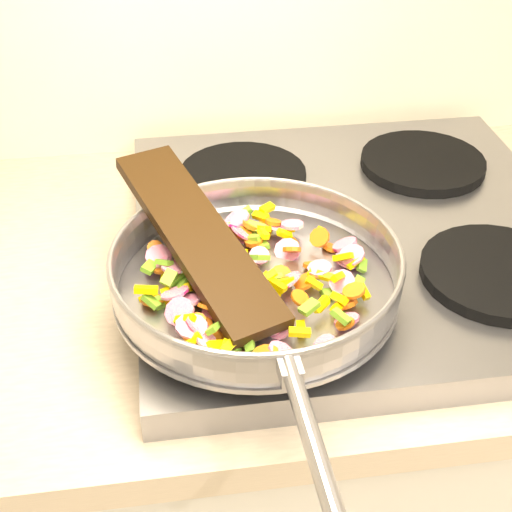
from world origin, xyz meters
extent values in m
cube|color=#939399|center=(-0.70, 1.67, 0.92)|extent=(0.60, 0.60, 0.04)
cylinder|color=black|center=(-0.84, 1.52, 0.95)|extent=(0.19, 0.19, 0.02)
cylinder|color=black|center=(-0.56, 1.52, 0.95)|extent=(0.19, 0.19, 0.02)
cylinder|color=black|center=(-0.84, 1.81, 0.95)|extent=(0.19, 0.19, 0.02)
cylinder|color=black|center=(-0.56, 1.81, 0.95)|extent=(0.19, 0.19, 0.02)
cylinder|color=#9E9EA5|center=(-0.86, 1.53, 0.96)|extent=(0.33, 0.33, 0.01)
torus|color=#9E9EA5|center=(-0.86, 1.53, 0.99)|extent=(0.37, 0.37, 0.05)
torus|color=#9E9EA5|center=(-0.86, 1.53, 1.01)|extent=(0.34, 0.34, 0.01)
cylinder|color=#9E9EA5|center=(-0.85, 1.27, 1.00)|extent=(0.03, 0.19, 0.02)
cube|color=#9E9EA5|center=(-0.85, 1.35, 1.00)|extent=(0.02, 0.03, 0.02)
cylinder|color=#CE5F10|center=(-0.77, 1.47, 0.97)|extent=(0.04, 0.04, 0.02)
cylinder|color=#CE5F10|center=(-0.91, 1.55, 0.98)|extent=(0.04, 0.03, 0.03)
cylinder|color=#C9135A|center=(-0.90, 1.52, 0.97)|extent=(0.03, 0.03, 0.02)
cylinder|color=#CE5F10|center=(-0.86, 1.61, 0.98)|extent=(0.03, 0.03, 0.01)
cube|color=yellow|center=(-0.96, 1.51, 0.97)|extent=(0.01, 0.02, 0.02)
cube|color=yellow|center=(-0.99, 1.52, 0.97)|extent=(0.02, 0.01, 0.02)
cube|color=#67A124|center=(-0.90, 1.58, 0.98)|extent=(0.02, 0.02, 0.02)
cylinder|color=#CE5F10|center=(-0.85, 1.59, 0.98)|extent=(0.03, 0.03, 0.01)
cylinder|color=#CE5F10|center=(-0.93, 1.46, 0.97)|extent=(0.03, 0.03, 0.01)
cube|color=yellow|center=(-0.78, 1.47, 0.98)|extent=(0.02, 0.02, 0.02)
cylinder|color=#C9135A|center=(-0.93, 1.58, 0.97)|extent=(0.05, 0.05, 0.01)
cube|color=yellow|center=(-0.94, 1.62, 0.97)|extent=(0.02, 0.03, 0.01)
cylinder|color=#CE5F10|center=(-0.91, 1.44, 0.97)|extent=(0.03, 0.03, 0.01)
cylinder|color=#C9135A|center=(-0.94, 1.57, 0.98)|extent=(0.04, 0.04, 0.01)
cylinder|color=#CE5F10|center=(-0.83, 1.63, 0.97)|extent=(0.03, 0.03, 0.02)
cylinder|color=#CE5F10|center=(-0.81, 1.60, 0.96)|extent=(0.03, 0.03, 0.02)
cube|color=yellow|center=(-0.83, 1.50, 0.98)|extent=(0.03, 0.01, 0.01)
cylinder|color=#CE5F10|center=(-0.85, 1.51, 0.97)|extent=(0.02, 0.03, 0.02)
cylinder|color=#C9135A|center=(-0.85, 1.57, 0.97)|extent=(0.03, 0.03, 0.02)
cylinder|color=#C9135A|center=(-0.95, 1.54, 0.98)|extent=(0.05, 0.05, 0.01)
cube|color=yellow|center=(-0.95, 1.57, 0.97)|extent=(0.01, 0.03, 0.02)
cylinder|color=#CE5F10|center=(-0.89, 1.62, 0.98)|extent=(0.03, 0.03, 0.03)
cylinder|color=#CE5F10|center=(-0.85, 1.63, 0.98)|extent=(0.03, 0.03, 0.02)
cube|color=yellow|center=(-0.91, 1.60, 0.98)|extent=(0.02, 0.02, 0.02)
cube|color=yellow|center=(-0.84, 1.64, 0.98)|extent=(0.02, 0.02, 0.01)
cylinder|color=#C9135A|center=(-0.82, 1.62, 0.98)|extent=(0.04, 0.04, 0.02)
cube|color=#67A124|center=(-0.89, 1.64, 0.97)|extent=(0.03, 0.02, 0.02)
cylinder|color=#CE5F10|center=(-0.92, 1.55, 0.97)|extent=(0.03, 0.03, 0.03)
cube|color=yellow|center=(-0.90, 1.63, 0.99)|extent=(0.02, 0.02, 0.01)
cube|color=yellow|center=(-0.85, 1.51, 0.99)|extent=(0.03, 0.02, 0.02)
cube|color=#67A124|center=(-0.96, 1.55, 0.99)|extent=(0.02, 0.02, 0.02)
cylinder|color=#C9135A|center=(-0.93, 1.44, 0.98)|extent=(0.04, 0.05, 0.04)
cube|color=yellow|center=(-0.96, 1.51, 0.97)|extent=(0.02, 0.03, 0.02)
cube|color=#67A124|center=(-0.88, 1.42, 0.97)|extent=(0.01, 0.02, 0.01)
cylinder|color=#C9135A|center=(-0.81, 1.58, 0.97)|extent=(0.04, 0.03, 0.03)
cube|color=yellow|center=(-0.91, 1.53, 0.97)|extent=(0.02, 0.03, 0.02)
cylinder|color=#CE5F10|center=(-0.83, 1.54, 0.96)|extent=(0.04, 0.03, 0.02)
cylinder|color=#CE5F10|center=(-0.87, 1.40, 0.98)|extent=(0.03, 0.03, 0.01)
cube|color=#67A124|center=(-0.74, 1.50, 0.97)|extent=(0.02, 0.02, 0.01)
cube|color=#67A124|center=(-0.92, 1.63, 0.97)|extent=(0.02, 0.02, 0.01)
cube|color=#67A124|center=(-0.93, 1.58, 0.98)|extent=(0.02, 0.02, 0.01)
cube|color=yellow|center=(-0.99, 1.51, 0.99)|extent=(0.03, 0.01, 0.01)
cylinder|color=#CE5F10|center=(-0.78, 1.43, 0.98)|extent=(0.03, 0.03, 0.01)
cylinder|color=#CE5F10|center=(-0.77, 1.59, 0.98)|extent=(0.03, 0.03, 0.03)
cylinder|color=#CE5F10|center=(-0.81, 1.57, 0.98)|extent=(0.03, 0.03, 0.03)
cube|color=yellow|center=(-0.88, 1.55, 0.98)|extent=(0.02, 0.02, 0.01)
cylinder|color=#CE5F10|center=(-0.82, 1.48, 0.98)|extent=(0.03, 0.03, 0.02)
cube|color=#67A124|center=(-0.96, 1.52, 0.99)|extent=(0.02, 0.02, 0.02)
cube|color=yellow|center=(-0.92, 1.51, 0.97)|extent=(0.02, 0.02, 0.02)
cube|color=#67A124|center=(-0.81, 1.45, 0.98)|extent=(0.03, 0.02, 0.01)
cube|color=#67A124|center=(-0.91, 1.50, 0.98)|extent=(0.02, 0.02, 0.02)
cylinder|color=#CE5F10|center=(-0.86, 1.49, 0.98)|extent=(0.03, 0.03, 0.01)
cylinder|color=#C9135A|center=(-0.91, 1.54, 0.98)|extent=(0.04, 0.04, 0.01)
cylinder|color=#CE5F10|center=(-0.76, 1.48, 0.98)|extent=(0.04, 0.04, 0.01)
cube|color=yellow|center=(-0.88, 1.56, 0.97)|extent=(0.02, 0.02, 0.01)
cylinder|color=#C9135A|center=(-0.90, 1.52, 0.97)|extent=(0.03, 0.04, 0.02)
cube|color=yellow|center=(-0.84, 1.60, 0.99)|extent=(0.02, 0.02, 0.01)
cube|color=#67A124|center=(-0.98, 1.56, 0.98)|extent=(0.02, 0.03, 0.01)
cylinder|color=#C9135A|center=(-0.87, 1.62, 0.97)|extent=(0.04, 0.04, 0.01)
cube|color=#67A124|center=(-0.98, 1.50, 0.97)|extent=(0.02, 0.02, 0.02)
cylinder|color=#CE5F10|center=(-0.85, 1.61, 0.97)|extent=(0.03, 0.04, 0.02)
cube|color=yellow|center=(-0.94, 1.42, 0.98)|extent=(0.03, 0.02, 0.02)
cube|color=yellow|center=(-0.75, 1.54, 0.98)|extent=(0.02, 0.02, 0.02)
cube|color=#67A124|center=(-0.84, 1.59, 0.97)|extent=(0.02, 0.02, 0.01)
cylinder|color=#CE5F10|center=(-0.89, 1.52, 0.97)|extent=(0.04, 0.03, 0.03)
cube|color=#67A124|center=(-0.89, 1.50, 0.99)|extent=(0.02, 0.03, 0.02)
cylinder|color=#C9135A|center=(-0.86, 1.45, 0.97)|extent=(0.04, 0.04, 0.02)
cube|color=#67A124|center=(-0.90, 1.42, 0.97)|extent=(0.03, 0.02, 0.02)
cube|color=yellow|center=(-0.93, 1.55, 0.98)|extent=(0.02, 0.02, 0.02)
cylinder|color=#C9135A|center=(-0.85, 1.40, 0.97)|extent=(0.04, 0.04, 0.02)
cylinder|color=#C9135A|center=(-0.77, 1.50, 0.98)|extent=(0.04, 0.03, 0.02)
cube|color=#67A124|center=(-0.84, 1.52, 0.98)|extent=(0.02, 0.01, 0.01)
cube|color=yellow|center=(-0.90, 1.63, 0.97)|extent=(0.01, 0.02, 0.01)
cube|color=#67A124|center=(-0.86, 1.66, 0.98)|extent=(0.03, 0.02, 0.01)
cube|color=#67A124|center=(-0.92, 1.43, 0.99)|extent=(0.02, 0.02, 0.02)
cylinder|color=#C9135A|center=(-0.97, 1.58, 0.98)|extent=(0.05, 0.05, 0.02)
cube|color=yellow|center=(-0.91, 1.58, 0.97)|extent=(0.03, 0.02, 0.01)
cube|color=#67A124|center=(-0.86, 1.65, 0.98)|extent=(0.02, 0.02, 0.01)
cylinder|color=#CE5F10|center=(-0.76, 1.58, 0.96)|extent=(0.02, 0.02, 0.02)
cube|color=yellow|center=(-0.90, 1.41, 0.98)|extent=(0.03, 0.02, 0.02)
cube|color=yellow|center=(-0.84, 1.50, 0.98)|extent=(0.02, 0.02, 0.01)
cylinder|color=#C9135A|center=(-0.96, 1.50, 0.98)|extent=(0.05, 0.04, 0.02)
cube|color=#67A124|center=(-0.97, 1.51, 0.97)|extent=(0.02, 0.02, 0.01)
cylinder|color=#C9135A|center=(-0.79, 1.52, 0.98)|extent=(0.04, 0.04, 0.01)
cylinder|color=#C9135A|center=(-0.88, 1.62, 0.98)|extent=(0.04, 0.04, 0.03)
cube|color=yellow|center=(-0.88, 1.44, 0.97)|extent=(0.02, 0.02, 0.02)
cylinder|color=#C9135A|center=(-0.81, 1.41, 0.97)|extent=(0.03, 0.03, 0.01)
cylinder|color=#CE5F10|center=(-0.85, 1.52, 0.97)|extent=(0.03, 0.03, 0.02)
cube|color=#67A124|center=(-0.73, 1.54, 0.97)|extent=(0.02, 0.02, 0.02)
cube|color=#67A124|center=(-0.95, 1.54, 0.97)|extent=(0.03, 0.02, 0.02)
cube|color=yellow|center=(-0.81, 1.60, 0.98)|extent=(0.02, 0.01, 0.02)
cube|color=#67A124|center=(-0.85, 1.55, 0.98)|extent=(0.03, 0.02, 0.02)
cylinder|color=#C9135A|center=(-0.97, 1.57, 0.97)|extent=(0.04, 0.04, 0.02)
cylinder|color=#C9135A|center=(-0.90, 1.61, 0.98)|extent=(0.03, 0.04, 0.03)
cylinder|color=#CE5F10|center=(-0.92, 1.44, 0.97)|extent=(0.03, 0.03, 0.01)
cylinder|color=#CE5F10|center=(-0.96, 1.50, 0.97)|extent=(0.03, 0.03, 0.02)
cube|color=#67A124|center=(-0.85, 1.62, 0.97)|extent=(0.02, 0.02, 0.02)
cylinder|color=#C9135A|center=(-0.91, 1.48, 0.98)|extent=(0.04, 0.04, 0.02)
cube|color=yellow|center=(-0.85, 1.52, 0.98)|extent=(0.02, 0.02, 0.01)
cylinder|color=#C9135A|center=(-0.93, 1.42, 0.98)|extent=(0.03, 0.03, 0.02)
cylinder|color=#CE5F10|center=(-0.81, 1.51, 0.97)|extent=(0.03, 0.04, 0.02)
cube|color=yellow|center=(-0.80, 1.46, 0.98)|extent=(0.02, 0.02, 0.02)
cube|color=yellow|center=(-0.95, 1.45, 0.99)|extent=(0.03, 0.02, 0.02)
cube|color=#67A124|center=(-0.92, 1.60, 0.98)|extent=(0.02, 0.03, 0.02)
cylinder|color=#C9135A|center=(-0.90, 1.51, 0.98)|extent=(0.03, 0.03, 0.02)
cube|color=yellow|center=(-0.80, 1.50, 0.98)|extent=(0.02, 0.02, 0.02)
cube|color=yellow|center=(-0.83, 1.42, 0.98)|extent=(0.02, 0.01, 0.01)
cube|color=#67A124|center=(-0.87, 1.46, 0.97)|extent=(0.02, 0.02, 0.02)
cube|color=yellow|center=(-0.84, 1.50, 0.97)|extent=(0.02, 0.02, 0.01)
cylinder|color=#C9135A|center=(-0.74, 1.58, 0.97)|extent=(0.04, 0.04, 0.02)
cylinder|color=#CE5F10|center=(-0.86, 1.46, 0.97)|extent=(0.03, 0.03, 0.02)
cube|color=yellow|center=(-0.83, 1.65, 0.99)|extent=(0.02, 0.02, 0.01)
cube|color=yellow|center=(-0.78, 1.46, 0.97)|extent=(0.02, 0.02, 0.02)
cylinder|color=#C9135A|center=(-0.85, 1.44, 0.97)|extent=(0.03, 0.03, 0.02)
cylinder|color=#CE5F10|center=(-0.97, 1.56, 0.97)|extent=(0.03, 0.03, 0.01)
cube|color=yellow|center=(-0.84, 1.61, 0.98)|extent=(0.02, 0.01, 0.01)
cube|color=#67A124|center=(-0.78, 1.43, 0.99)|extent=(0.02, 0.02, 0.02)
cylinder|color=#C9135A|center=(-0.77, 1.45, 0.97)|extent=(0.03, 0.04, 0.02)
cylinder|color=#C9135A|center=(-0.87, 1.61, 0.98)|extent=(0.03, 0.04, 0.03)
cylinder|color=#C9135A|center=(-0.75, 1.55, 0.97)|extent=(0.04, 0.04, 0.01)
cylinder|color=#CE5F10|center=(-0.79, 1.54, 0.97)|extent=(0.03, 0.03, 0.02)
cube|color=yellow|center=(-0.80, 1.46, 0.98)|extent=(0.02, 0.02, 0.01)
cube|color=yellow|center=(-0.79, 1.53, 0.98)|extent=(0.02, 0.02, 0.01)
cylinder|color=#C9135A|center=(-0.94, 1.60, 0.97)|extent=(0.04, 0.03, 0.02)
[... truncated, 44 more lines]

